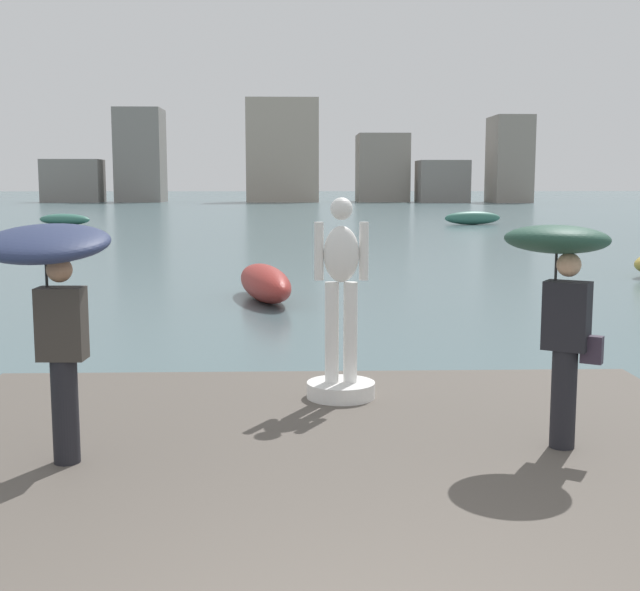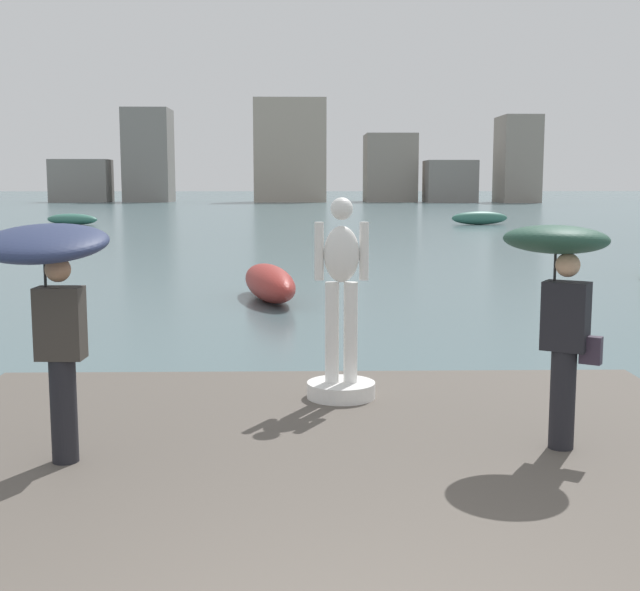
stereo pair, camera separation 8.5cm
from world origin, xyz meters
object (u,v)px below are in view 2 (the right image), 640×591
Objects in this scene: onlooker_left at (49,275)px; boat_mid at (72,219)px; statue_white_figure at (341,324)px; onlooker_right at (559,277)px; boat_near at (269,283)px; boat_rightward at (480,218)px.

onlooker_left reaches higher than boat_mid.
statue_white_figure is 3.31m from onlooker_left.
onlooker_right is 0.53× the size of boat_near.
onlooker_left is at bearing -106.15° from boat_rightward.
onlooker_right is at bearing -43.67° from statue_white_figure.
onlooker_left reaches higher than boat_near.
onlooker_left is 0.54× the size of boat_mid.
onlooker_right reaches higher than boat_near.
onlooker_left reaches higher than onlooker_right.
statue_white_figure is 47.16m from boat_mid.
onlooker_left is (-2.50, -2.03, 0.77)m from statue_white_figure.
statue_white_figure is at bearing 136.33° from onlooker_right.
statue_white_figure reaches higher than onlooker_right.
statue_white_figure reaches higher than boat_near.
onlooker_left reaches higher than boat_rightward.
onlooker_left is 12.54m from boat_near.
boat_mid is at bearing 104.96° from onlooker_left.
boat_mid is (-12.49, 46.74, -1.62)m from onlooker_left.
onlooker_left is at bearing -176.03° from onlooker_right.
boat_near is (1.33, 12.37, -1.56)m from onlooker_left.
onlooker_left is 4.32m from onlooker_right.
onlooker_left is 1.02× the size of onlooker_right.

